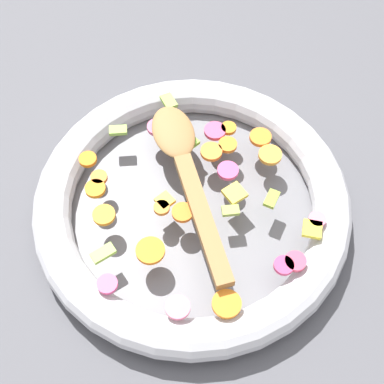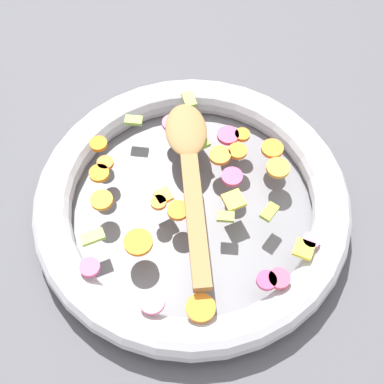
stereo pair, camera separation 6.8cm
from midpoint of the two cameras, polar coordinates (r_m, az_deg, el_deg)
ground_plane at (r=0.73m, az=2.69°, el=-2.28°), size 4.00×4.00×0.00m
skillet at (r=0.71m, az=2.76°, el=-1.41°), size 0.42×0.42×0.05m
chopped_vegetables at (r=0.68m, az=3.31°, el=-0.73°), size 0.32×0.31×0.01m
wooden_spoon at (r=0.69m, az=2.61°, el=2.44°), size 0.27×0.12×0.01m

